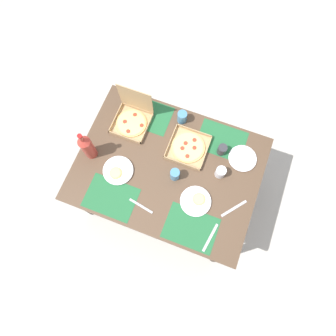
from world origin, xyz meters
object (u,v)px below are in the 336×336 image
object	(u,v)px
plate_near_left	(196,201)
soda_bottle	(87,147)
pizza_box_corner_right	(132,118)
cup_clear_left	(182,117)
cup_clear_right	(175,175)
plate_near_right	(242,159)
cup_red	(220,172)
plate_middle	(118,171)
pizza_box_corner_left	(188,147)
cup_spare	(222,150)

from	to	relation	value
plate_near_left	soda_bottle	bearing A→B (deg)	175.38
pizza_box_corner_right	soda_bottle	distance (m)	0.41
soda_bottle	cup_clear_left	bearing A→B (deg)	42.78
cup_clear_right	plate_near_right	bearing A→B (deg)	36.00
plate_near_right	cup_clear_left	xyz separation A→B (m)	(-0.53, 0.14, 0.04)
soda_bottle	cup_red	world-z (taller)	soda_bottle
plate_middle	cup_clear_left	bearing A→B (deg)	61.94
pizza_box_corner_right	cup_clear_right	distance (m)	0.55
cup_red	cup_clear_right	size ratio (longest dim) A/B	0.84
cup_clear_left	plate_near_right	bearing A→B (deg)	-14.88
pizza_box_corner_left	plate_near_left	xyz separation A→B (m)	(0.19, -0.36, -0.00)
cup_spare	cup_clear_left	bearing A→B (deg)	158.61
pizza_box_corner_left	cup_red	size ratio (longest dim) A/B	3.13
pizza_box_corner_left	plate_middle	world-z (taller)	pizza_box_corner_left
plate_middle	cup_clear_left	xyz separation A→B (m)	(0.29, 0.55, 0.04)
plate_middle	cup_clear_right	world-z (taller)	cup_clear_right
plate_near_right	cup_spare	bearing A→B (deg)	-179.22
plate_near_left	cup_spare	bearing A→B (deg)	82.76
cup_red	cup_clear_left	bearing A→B (deg)	142.46
cup_clear_left	pizza_box_corner_right	bearing A→B (deg)	-158.30
plate_middle	cup_red	world-z (taller)	cup_red
pizza_box_corner_right	cup_red	size ratio (longest dim) A/B	3.30
soda_bottle	cup_clear_left	size ratio (longest dim) A/B	3.12
plate_near_left	plate_near_right	distance (m)	0.48
plate_middle	soda_bottle	bearing A→B (deg)	166.22
pizza_box_corner_left	soda_bottle	size ratio (longest dim) A/B	0.88
plate_near_left	plate_middle	world-z (taller)	same
plate_middle	soda_bottle	size ratio (longest dim) A/B	0.69
pizza_box_corner_left	plate_middle	bearing A→B (deg)	-139.70
soda_bottle	cup_clear_right	world-z (taller)	soda_bottle
plate_near_left	cup_clear_right	bearing A→B (deg)	149.87
plate_near_left	cup_clear_right	size ratio (longest dim) A/B	2.04
cup_clear_left	cup_clear_right	size ratio (longest dim) A/B	0.96
plate_middle	cup_spare	xyz separation A→B (m)	(0.66, 0.41, 0.03)
pizza_box_corner_right	plate_middle	size ratio (longest dim) A/B	1.35
pizza_box_corner_left	cup_spare	size ratio (longest dim) A/B	3.20
plate_near_right	pizza_box_corner_right	bearing A→B (deg)	179.97
pizza_box_corner_right	soda_bottle	bearing A→B (deg)	-117.38
pizza_box_corner_right	plate_near_left	size ratio (longest dim) A/B	1.36
cup_clear_left	cup_red	bearing A→B (deg)	-37.54
cup_spare	cup_red	bearing A→B (deg)	-76.03
plate_near_left	cup_red	size ratio (longest dim) A/B	2.42
plate_middle	cup_clear_left	world-z (taller)	cup_clear_left
pizza_box_corner_left	cup_spare	world-z (taller)	cup_spare
plate_near_left	soda_bottle	xyz separation A→B (m)	(-0.84, 0.07, 0.12)
cup_clear_left	soda_bottle	bearing A→B (deg)	-137.22
plate_near_left	cup_clear_left	xyz separation A→B (m)	(-0.31, 0.56, 0.04)
plate_near_left	plate_middle	bearing A→B (deg)	179.10
plate_near_left	cup_clear_left	bearing A→B (deg)	118.81
cup_clear_left	cup_spare	xyz separation A→B (m)	(0.36, -0.14, -0.01)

